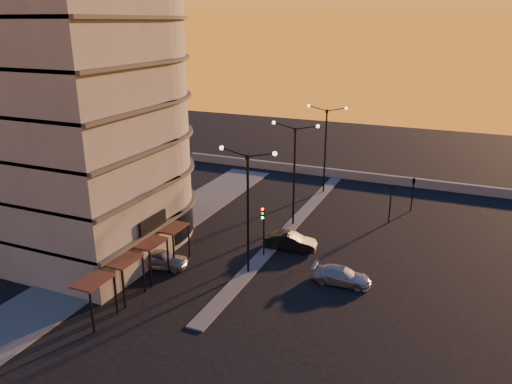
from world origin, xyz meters
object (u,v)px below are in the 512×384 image
object	(u,v)px
car_sedan	(290,241)
traffic_light_main	(263,223)
car_hatchback	(160,259)
car_wagon	(341,276)
streetlamp_mid	(294,166)

from	to	relation	value
car_sedan	traffic_light_main	bearing A→B (deg)	138.48
car_hatchback	car_wagon	xyz separation A→B (m)	(13.26, 3.06, -0.11)
car_sedan	car_wagon	world-z (taller)	car_sedan
streetlamp_mid	car_sedan	size ratio (longest dim) A/B	2.22
streetlamp_mid	car_hatchback	bearing A→B (deg)	-118.65
traffic_light_main	car_hatchback	world-z (taller)	traffic_light_main
traffic_light_main	car_sedan	bearing A→B (deg)	55.50
streetlamp_mid	traffic_light_main	bearing A→B (deg)	-90.00
streetlamp_mid	car_sedan	distance (m)	7.11
streetlamp_mid	traffic_light_main	size ratio (longest dim) A/B	2.24
car_sedan	car_wagon	distance (m)	6.54
streetlamp_mid	car_sedan	bearing A→B (deg)	-73.13
car_sedan	car_wagon	xyz separation A→B (m)	(5.26, -3.89, -0.10)
traffic_light_main	car_sedan	distance (m)	3.43
car_hatchback	car_sedan	world-z (taller)	car_hatchback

